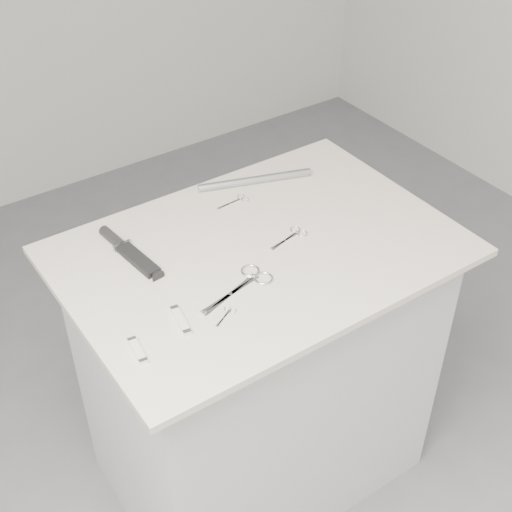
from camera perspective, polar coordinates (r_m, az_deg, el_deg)
ground at (r=2.50m, az=0.23°, el=-16.39°), size 4.00×4.00×0.01m
plinth at (r=2.14m, az=0.27°, el=-9.35°), size 0.90×0.60×0.90m
display_board at (r=1.83m, az=0.31°, el=0.39°), size 1.00×0.70×0.02m
large_shears at (r=1.72m, az=-0.67°, el=-2.06°), size 0.21×0.10×0.01m
embroidery_scissors_a at (r=1.87m, az=2.97°, el=1.66°), size 0.12×0.06×0.00m
embroidery_scissors_b at (r=2.00m, az=-1.54°, el=4.45°), size 0.10×0.04×0.00m
tiny_scissors at (r=1.63m, az=-2.38°, el=-4.70°), size 0.07×0.05×0.00m
sheathed_knife at (r=1.83m, az=-10.33°, el=0.52°), size 0.06×0.24×0.03m
pocket_knife_a at (r=1.57m, az=-9.46°, el=-7.49°), size 0.03×0.08×0.01m
pocket_knife_b at (r=1.62m, az=-6.05°, el=-5.13°), size 0.04×0.10×0.01m
metal_rail at (r=2.07m, az=-0.08°, el=6.10°), size 0.32×0.13×0.02m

